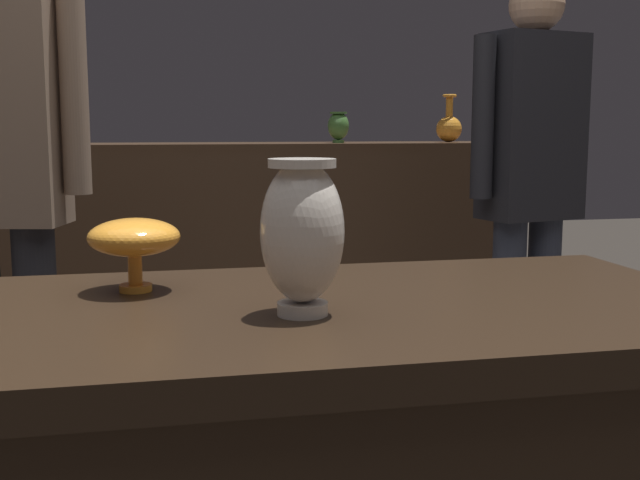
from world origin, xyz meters
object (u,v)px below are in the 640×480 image
Objects in this scene: vase_centerpiece at (302,232)px; shelf_vase_far_right at (449,127)px; visitor_near_right at (530,176)px; shelf_vase_right at (338,126)px; vase_tall_behind at (134,239)px; visitor_near_left at (0,164)px.

shelf_vase_far_right is at bearing 64.15° from vase_centerpiece.
vase_centerpiece is at bearing 38.86° from visitor_near_right.
vase_centerpiece is at bearing -104.81° from shelf_vase_right.
vase_centerpiece is 1.68× the size of shelf_vase_right.
visitor_near_right reaches higher than shelf_vase_right.
shelf_vase_far_right is 0.95m from visitor_near_right.
vase_tall_behind is at bearing -122.85° from shelf_vase_far_right.
visitor_near_left is (-0.58, 1.11, 0.05)m from vase_centerpiece.
vase_centerpiece is 1.50× the size of vase_tall_behind.
visitor_near_right is at bearing 42.06° from vase_tall_behind.
vase_centerpiece is 2.54m from shelf_vase_far_right.
shelf_vase_far_right is 0.13× the size of visitor_near_left.
visitor_near_right is (-0.08, -0.93, -0.16)m from shelf_vase_far_right.
shelf_vase_right is (0.81, 2.00, 0.18)m from vase_tall_behind.
visitor_near_right reaches higher than vase_centerpiece.
shelf_vase_right is at bearing 67.83° from vase_tall_behind.
shelf_vase_far_right is 2.05m from visitor_near_left.
visitor_near_right is at bearing -94.75° from shelf_vase_far_right.
vase_centerpiece is 2.29m from shelf_vase_right.
visitor_near_left reaches higher than vase_centerpiece.
shelf_vase_right is 0.99m from visitor_near_right.
visitor_near_left reaches higher than vase_tall_behind.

